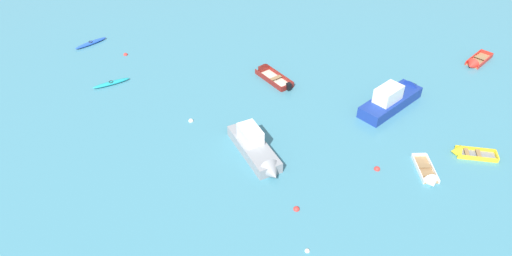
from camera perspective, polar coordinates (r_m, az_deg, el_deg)
name	(u,v)px	position (r m, az deg, el deg)	size (l,w,h in m)	color
rowboat_red_distant_center	(475,63)	(47.31, 25.73, 7.34)	(3.27, 3.67, 1.12)	#99754C
rowboat_maroon_midfield_left	(267,73)	(41.15, 1.38, 6.92)	(3.88, 4.10, 1.30)	beige
kayak_blue_outer_left	(91,43)	(49.11, -20.00, 9.98)	(2.55, 3.01, 0.32)	blue
rowboat_yellow_center	(464,153)	(35.65, 24.64, -2.84)	(3.22, 1.28, 0.99)	gray
motor_launch_deep_blue_far_right	(394,98)	(38.62, 16.93, 3.67)	(5.96, 6.40, 2.42)	navy
kayak_turquoise_far_left	(111,83)	(41.78, -17.69, 5.39)	(2.93, 2.32, 0.31)	teal
rowboat_white_cluster_inner	(429,177)	(32.73, 20.89, -5.81)	(1.45, 3.28, 0.99)	#99754C
motor_launch_grey_foreground_center	(256,150)	(31.97, 0.04, -2.74)	(4.60, 6.02, 2.14)	gray
mooring_buoy_central	(377,169)	(32.47, 14.93, -5.02)	(0.43, 0.43, 0.43)	red
mooring_buoy_midfield	(191,121)	(35.93, -8.16, 0.87)	(0.39, 0.39, 0.39)	silver
mooring_buoy_trailing	(307,251)	(27.02, 6.44, -15.08)	(0.30, 0.30, 0.30)	silver
mooring_buoy_far_field	(126,55)	(46.19, -16.02, 8.81)	(0.41, 0.41, 0.41)	red
mooring_buoy_outer_edge	(296,209)	(28.95, 5.09, -10.12)	(0.41, 0.41, 0.41)	red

